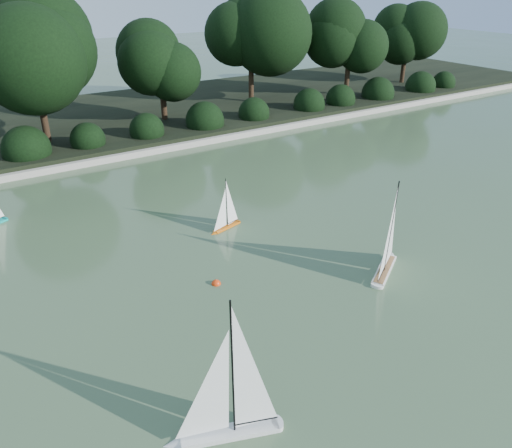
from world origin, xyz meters
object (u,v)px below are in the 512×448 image
at_px(sailboat_white_b, 387,255).
at_px(race_buoy, 216,284).
at_px(sailboat_orange, 224,221).
at_px(sailboat_white_a, 220,417).

relative_size(sailboat_white_b, race_buoy, 11.72).
bearing_deg(sailboat_orange, sailboat_white_a, -120.05).
distance_m(sailboat_white_a, sailboat_orange, 5.29).
relative_size(sailboat_white_b, sailboat_orange, 1.63).
distance_m(sailboat_white_a, sailboat_white_b, 4.59).
relative_size(sailboat_white_a, race_buoy, 12.05).
bearing_deg(sailboat_white_b, sailboat_white_a, -159.73).
height_order(sailboat_orange, race_buoy, sailboat_orange).
xyz_separation_m(sailboat_orange, race_buoy, (-1.16, -1.75, -0.18)).
bearing_deg(race_buoy, sailboat_white_a, -117.72).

